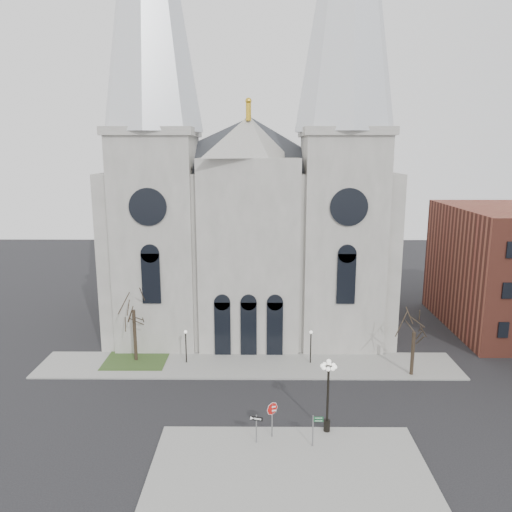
{
  "coord_description": "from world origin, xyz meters",
  "views": [
    {
      "loc": [
        1.06,
        -33.54,
        20.22
      ],
      "look_at": [
        0.77,
        8.0,
        11.41
      ],
      "focal_mm": 35.0,
      "sensor_mm": 36.0,
      "label": 1
    }
  ],
  "objects_px": {
    "stop_sign": "(272,412)",
    "one_way_sign": "(256,424)",
    "globe_lamp": "(328,386)",
    "street_name_sign": "(314,428)"
  },
  "relations": [
    {
      "from": "stop_sign",
      "to": "one_way_sign",
      "type": "distance_m",
      "value": 1.43
    },
    {
      "from": "stop_sign",
      "to": "globe_lamp",
      "type": "relative_size",
      "value": 0.48
    },
    {
      "from": "one_way_sign",
      "to": "street_name_sign",
      "type": "xyz_separation_m",
      "value": [
        3.98,
        -0.4,
        -0.07
      ]
    },
    {
      "from": "stop_sign",
      "to": "street_name_sign",
      "type": "bearing_deg",
      "value": -36.86
    },
    {
      "from": "stop_sign",
      "to": "street_name_sign",
      "type": "xyz_separation_m",
      "value": [
        2.87,
        -1.17,
        -0.53
      ]
    },
    {
      "from": "one_way_sign",
      "to": "street_name_sign",
      "type": "bearing_deg",
      "value": 8.32
    },
    {
      "from": "globe_lamp",
      "to": "street_name_sign",
      "type": "distance_m",
      "value": 3.11
    },
    {
      "from": "street_name_sign",
      "to": "globe_lamp",
      "type": "bearing_deg",
      "value": 59.05
    },
    {
      "from": "stop_sign",
      "to": "globe_lamp",
      "type": "xyz_separation_m",
      "value": [
        4.02,
        0.75,
        1.63
      ]
    },
    {
      "from": "stop_sign",
      "to": "one_way_sign",
      "type": "relative_size",
      "value": 1.27
    }
  ]
}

